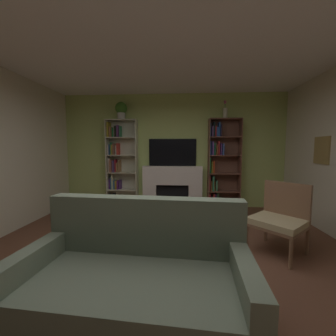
% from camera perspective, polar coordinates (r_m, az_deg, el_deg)
% --- Properties ---
extents(ground_plane, '(6.78, 6.78, 0.00)m').
position_cam_1_polar(ground_plane, '(2.84, -1.69, -25.22)').
color(ground_plane, brown).
extents(wall_back_accent, '(5.49, 0.06, 2.76)m').
position_cam_1_polar(wall_back_accent, '(5.30, 1.26, 4.59)').
color(wall_back_accent, '#B2CA6F').
rests_on(wall_back_accent, ground_plane).
extents(ceiling, '(5.49, 5.77, 0.06)m').
position_cam_1_polar(ceiling, '(2.80, -1.88, 34.10)').
color(ceiling, white).
rests_on(ceiling, wall_back_accent).
extents(fireplace, '(1.54, 0.51, 1.01)m').
position_cam_1_polar(fireplace, '(5.24, 1.17, -4.77)').
color(fireplace, white).
rests_on(fireplace, ground_plane).
extents(tv, '(1.15, 0.06, 0.66)m').
position_cam_1_polar(tv, '(5.24, 1.23, 4.20)').
color(tv, black).
rests_on(tv, fireplace).
extents(bookshelf_left, '(0.74, 0.30, 2.13)m').
position_cam_1_polar(bookshelf_left, '(5.40, -12.95, 1.37)').
color(bookshelf_left, beige).
rests_on(bookshelf_left, ground_plane).
extents(bookshelf_right, '(0.74, 0.32, 2.13)m').
position_cam_1_polar(bookshelf_right, '(5.24, 13.67, 0.95)').
color(bookshelf_right, brown).
rests_on(bookshelf_right, ground_plane).
extents(potted_plant, '(0.28, 0.28, 0.42)m').
position_cam_1_polar(potted_plant, '(5.40, -12.41, 15.00)').
color(potted_plant, beige).
rests_on(potted_plant, bookshelf_left).
extents(vase_with_flowers, '(0.10, 0.10, 0.42)m').
position_cam_1_polar(vase_with_flowers, '(5.28, 15.05, 14.34)').
color(vase_with_flowers, beige).
rests_on(vase_with_flowers, bookshelf_right).
extents(couch, '(1.86, 1.01, 0.99)m').
position_cam_1_polar(couch, '(2.00, -8.55, -29.05)').
color(couch, slate).
rests_on(couch, ground_plane).
extents(armchair, '(0.85, 0.86, 0.96)m').
position_cam_1_polar(armchair, '(3.41, 27.80, -11.47)').
color(armchair, brown).
rests_on(armchair, ground_plane).
extents(coffee_table, '(0.74, 0.51, 0.36)m').
position_cam_1_polar(coffee_table, '(2.64, -4.94, -20.06)').
color(coffee_table, brown).
rests_on(coffee_table, ground_plane).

